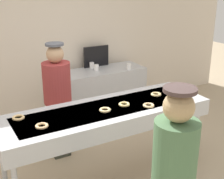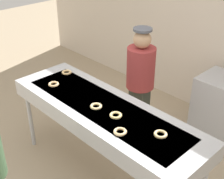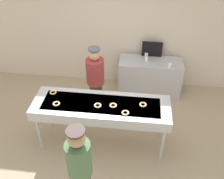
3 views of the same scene
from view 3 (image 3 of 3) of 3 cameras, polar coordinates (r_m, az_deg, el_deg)
ground_plane at (r=5.30m, az=-2.18°, el=-11.56°), size 16.00×16.00×0.00m
back_wall at (r=6.18m, az=0.65°, el=15.18°), size 8.00×0.12×3.32m
fryer_conveyor at (r=4.65m, az=-2.44°, el=-4.11°), size 2.48×0.78×1.01m
plain_donut_0 at (r=4.52m, az=0.26°, el=-3.56°), size 0.16×0.16×0.03m
plain_donut_1 at (r=4.66m, az=-12.31°, el=-3.12°), size 0.18×0.18×0.03m
plain_donut_2 at (r=4.57m, az=6.92°, el=-3.37°), size 0.14×0.14×0.03m
plain_donut_3 at (r=4.94m, az=-12.99°, el=-0.63°), size 0.17×0.17×0.03m
plain_donut_4 at (r=4.38m, az=3.00°, el=-5.20°), size 0.15×0.15×0.03m
plain_donut_5 at (r=4.53m, az=-3.21°, el=-3.56°), size 0.18×0.18×0.03m
worker_baker at (r=5.36m, az=-3.73°, el=2.67°), size 0.37×0.37×1.63m
customer_waiting at (r=3.75m, az=-7.21°, el=-16.57°), size 0.35×0.35×1.69m
prep_counter at (r=6.34m, az=8.39°, el=2.82°), size 1.50×0.59×0.88m
paper_cup_0 at (r=6.23m, az=7.64°, el=7.58°), size 0.08×0.08×0.10m
paper_cup_1 at (r=5.93m, az=12.79°, el=5.30°), size 0.08×0.08×0.10m
paper_cup_2 at (r=6.08m, az=7.69°, el=6.79°), size 0.08×0.08×0.10m
menu_display at (r=6.23m, az=8.90°, el=8.87°), size 0.48×0.04×0.37m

